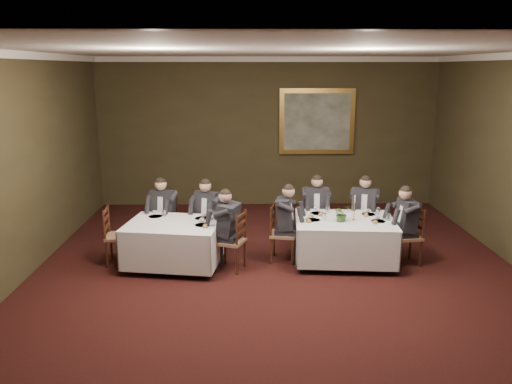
{
  "coord_description": "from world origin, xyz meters",
  "views": [
    {
      "loc": [
        -0.5,
        -6.81,
        3.25
      ],
      "look_at": [
        -0.33,
        1.6,
        1.15
      ],
      "focal_mm": 35.0,
      "sensor_mm": 36.0,
      "label": 1
    }
  ],
  "objects_px": {
    "table_second": "(174,241)",
    "diner_main_backleft": "(315,219)",
    "diner_sec_backleft": "(164,222)",
    "diner_sec_backright": "(208,224)",
    "candlestick": "(354,211)",
    "chair_main_backleft": "(315,230)",
    "chair_sec_backright": "(209,236)",
    "diner_main_endleft": "(283,232)",
    "chair_main_endleft": "(282,245)",
    "chair_sec_endleft": "(119,248)",
    "chair_main_backright": "(363,231)",
    "table_main": "(344,237)",
    "diner_sec_endright": "(230,240)",
    "painting": "(317,122)",
    "diner_main_endright": "(407,235)",
    "chair_sec_endright": "(231,253)",
    "centerpiece": "(342,213)",
    "chair_main_endright": "(406,248)",
    "diner_main_backright": "(364,220)",
    "chair_sec_backleft": "(165,234)"
  },
  "relations": [
    {
      "from": "diner_sec_backright",
      "to": "diner_sec_endright",
      "type": "bearing_deg",
      "value": 139.45
    },
    {
      "from": "candlestick",
      "to": "diner_sec_backright",
      "type": "bearing_deg",
      "value": 166.39
    },
    {
      "from": "chair_sec_endright",
      "to": "chair_sec_endleft",
      "type": "xyz_separation_m",
      "value": [
        -1.92,
        0.29,
        0.0
      ]
    },
    {
      "from": "chair_main_endleft",
      "to": "diner_sec_backright",
      "type": "relative_size",
      "value": 0.74
    },
    {
      "from": "table_second",
      "to": "diner_main_endleft",
      "type": "relative_size",
      "value": 1.26
    },
    {
      "from": "diner_main_backleft",
      "to": "chair_sec_backright",
      "type": "bearing_deg",
      "value": 10.03
    },
    {
      "from": "chair_main_endright",
      "to": "diner_sec_endright",
      "type": "relative_size",
      "value": 0.74
    },
    {
      "from": "chair_main_backright",
      "to": "chair_sec_endright",
      "type": "distance_m",
      "value": 2.67
    },
    {
      "from": "table_second",
      "to": "diner_main_backleft",
      "type": "bearing_deg",
      "value": 21.85
    },
    {
      "from": "chair_main_backleft",
      "to": "chair_sec_backright",
      "type": "height_order",
      "value": "same"
    },
    {
      "from": "diner_main_backleft",
      "to": "diner_sec_backleft",
      "type": "distance_m",
      "value": 2.79
    },
    {
      "from": "chair_main_endleft",
      "to": "diner_sec_backleft",
      "type": "relative_size",
      "value": 0.74
    },
    {
      "from": "chair_main_backright",
      "to": "chair_sec_backleft",
      "type": "relative_size",
      "value": 1.0
    },
    {
      "from": "painting",
      "to": "diner_sec_backright",
      "type": "bearing_deg",
      "value": -126.71
    },
    {
      "from": "table_second",
      "to": "diner_main_backleft",
      "type": "distance_m",
      "value": 2.69
    },
    {
      "from": "chair_main_endleft",
      "to": "chair_sec_endright",
      "type": "bearing_deg",
      "value": -57.01
    },
    {
      "from": "chair_main_backleft",
      "to": "chair_main_endright",
      "type": "bearing_deg",
      "value": 147.55
    },
    {
      "from": "diner_main_endleft",
      "to": "table_second",
      "type": "bearing_deg",
      "value": -73.03
    },
    {
      "from": "diner_main_endleft",
      "to": "candlestick",
      "type": "bearing_deg",
      "value": 95.12
    },
    {
      "from": "chair_main_endright",
      "to": "painting",
      "type": "xyz_separation_m",
      "value": [
        -1.05,
        3.81,
        1.74
      ]
    },
    {
      "from": "chair_main_backright",
      "to": "diner_main_endleft",
      "type": "bearing_deg",
      "value": 41.68
    },
    {
      "from": "table_second",
      "to": "chair_main_backleft",
      "type": "xyz_separation_m",
      "value": [
        2.5,
        1.01,
        -0.17
      ]
    },
    {
      "from": "diner_main_backleft",
      "to": "diner_sec_backleft",
      "type": "bearing_deg",
      "value": 5.32
    },
    {
      "from": "centerpiece",
      "to": "candlestick",
      "type": "distance_m",
      "value": 0.23
    },
    {
      "from": "chair_main_backright",
      "to": "chair_main_endleft",
      "type": "bearing_deg",
      "value": 41.45
    },
    {
      "from": "diner_sec_backright",
      "to": "candlestick",
      "type": "relative_size",
      "value": 3.01
    },
    {
      "from": "candlestick",
      "to": "chair_main_backright",
      "type": "bearing_deg",
      "value": 66.12
    },
    {
      "from": "chair_sec_backright",
      "to": "chair_sec_endright",
      "type": "xyz_separation_m",
      "value": [
        0.43,
        -0.86,
        0.0
      ]
    },
    {
      "from": "diner_main_backright",
      "to": "chair_sec_endleft",
      "type": "xyz_separation_m",
      "value": [
        -4.35,
        -0.79,
        -0.23
      ]
    },
    {
      "from": "chair_main_endleft",
      "to": "chair_sec_endleft",
      "type": "bearing_deg",
      "value": -78.14
    },
    {
      "from": "chair_main_backleft",
      "to": "centerpiece",
      "type": "bearing_deg",
      "value": 108.59
    },
    {
      "from": "diner_main_endleft",
      "to": "painting",
      "type": "height_order",
      "value": "painting"
    },
    {
      "from": "centerpiece",
      "to": "chair_main_backright",
      "type": "bearing_deg",
      "value": 56.7
    },
    {
      "from": "table_main",
      "to": "candlestick",
      "type": "distance_m",
      "value": 0.5
    },
    {
      "from": "chair_sec_backright",
      "to": "chair_main_backleft",
      "type": "bearing_deg",
      "value": -148.46
    },
    {
      "from": "chair_main_endright",
      "to": "centerpiece",
      "type": "bearing_deg",
      "value": 81.94
    },
    {
      "from": "chair_main_backleft",
      "to": "diner_main_endright",
      "type": "xyz_separation_m",
      "value": [
        1.41,
        -0.97,
        0.23
      ]
    },
    {
      "from": "chair_main_endright",
      "to": "diner_sec_backright",
      "type": "bearing_deg",
      "value": 70.45
    },
    {
      "from": "diner_main_endleft",
      "to": "chair_main_endleft",
      "type": "bearing_deg",
      "value": -90.0
    },
    {
      "from": "diner_main_endleft",
      "to": "chair_sec_endright",
      "type": "height_order",
      "value": "diner_main_endleft"
    },
    {
      "from": "candlestick",
      "to": "painting",
      "type": "distance_m",
      "value": 3.92
    },
    {
      "from": "diner_sec_backright",
      "to": "diner_main_endright",
      "type": "bearing_deg",
      "value": -168.11
    },
    {
      "from": "diner_main_backright",
      "to": "chair_sec_endright",
      "type": "distance_m",
      "value": 2.67
    },
    {
      "from": "table_second",
      "to": "chair_sec_backright",
      "type": "relative_size",
      "value": 1.7
    },
    {
      "from": "chair_main_backleft",
      "to": "candlestick",
      "type": "bearing_deg",
      "value": 121.36
    },
    {
      "from": "diner_sec_backleft",
      "to": "table_main",
      "type": "bearing_deg",
      "value": -178.19
    },
    {
      "from": "diner_main_backright",
      "to": "chair_main_endleft",
      "type": "relative_size",
      "value": 1.35
    },
    {
      "from": "table_main",
      "to": "diner_sec_endright",
      "type": "bearing_deg",
      "value": -172.0
    },
    {
      "from": "diner_main_backright",
      "to": "painting",
      "type": "bearing_deg",
      "value": -63.64
    },
    {
      "from": "table_main",
      "to": "diner_main_endright",
      "type": "height_order",
      "value": "diner_main_endright"
    }
  ]
}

